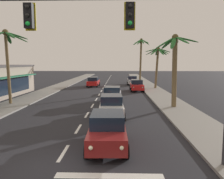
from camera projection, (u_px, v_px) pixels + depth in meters
ground_plane at (54, 168)px, 9.00m from camera, size 220.00×220.00×0.00m
sidewalk_right at (160, 95)px, 28.62m from camera, size 3.20×110.00×0.14m
sidewalk_left at (38, 95)px, 29.07m from camera, size 3.20×110.00×0.14m
lane_markings at (102, 96)px, 28.80m from camera, size 4.28×87.75×0.01m
traffic_signal_mast at (135, 34)px, 8.51m from camera, size 11.49×0.41×7.27m
sedan_lead_at_stop_bar at (107, 130)px, 11.24m from camera, size 2.03×4.48×1.68m
sedan_third_in_queue at (111, 106)px, 17.45m from camera, size 2.09×4.50×1.68m
sedan_fifth_in_queue at (112, 95)px, 23.67m from camera, size 2.04×4.49×1.68m
sedan_oncoming_far at (93, 82)px, 40.06m from camera, size 2.06×4.49×1.68m
sedan_parked_nearest_kerb at (137, 85)px, 33.68m from camera, size 1.98×4.46×1.68m
sedan_parked_mid_kerb at (132, 80)px, 43.55m from camera, size 1.99×4.47×1.68m
palm_left_second at (6, 47)px, 21.94m from camera, size 4.40×4.35×7.36m
palm_right_second at (175, 59)px, 20.41m from camera, size 3.91×3.94×6.70m
palm_right_third at (157, 57)px, 35.93m from camera, size 4.25×4.00×6.67m
palm_right_farthest at (141, 52)px, 51.32m from camera, size 3.85×4.20×9.66m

